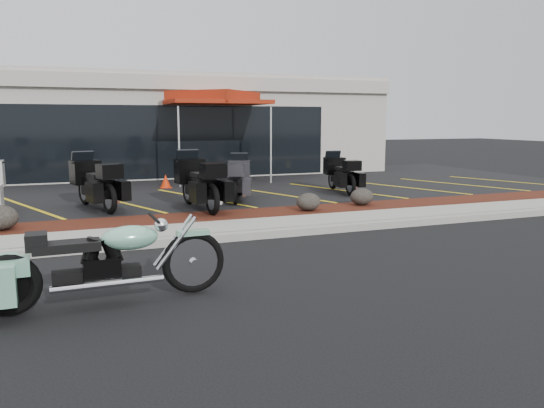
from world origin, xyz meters
name	(u,v)px	position (x,y,z in m)	size (l,w,h in m)	color
ground	(274,249)	(0.00, 0.00, 0.00)	(90.00, 90.00, 0.00)	black
curb	(258,234)	(0.00, 0.90, 0.07)	(24.00, 0.25, 0.15)	gray
sidewalk	(247,228)	(0.00, 1.60, 0.07)	(24.00, 1.20, 0.15)	gray
mulch_bed	(231,218)	(0.00, 2.80, 0.08)	(24.00, 1.20, 0.16)	#34160B
upper_lot	(184,189)	(0.00, 8.20, 0.07)	(26.00, 9.60, 0.15)	black
dealership_building	(153,127)	(0.00, 14.47, 2.01)	(18.00, 8.16, 4.00)	#A39D94
boulder_mid	(308,202)	(1.86, 2.62, 0.37)	(0.59, 0.49, 0.42)	black
boulder_right	(362,197)	(3.47, 2.89, 0.37)	(0.60, 0.50, 0.43)	black
hero_cruiser	(193,253)	(-1.89, -1.94, 0.55)	(3.13, 0.79, 1.10)	#7EC4A1
touring_black_front	(84,178)	(-3.06, 5.47, 0.83)	(2.35, 0.90, 1.37)	black
touring_black_mid	(188,177)	(-0.58, 4.61, 0.85)	(2.42, 0.92, 1.41)	black
touring_grey	(240,175)	(1.07, 5.55, 0.77)	(2.12, 0.81, 1.23)	#2D2C31
touring_black_rear	(333,170)	(4.23, 5.98, 0.75)	(2.07, 0.79, 1.20)	black
traffic_cone	(166,181)	(-0.57, 8.21, 0.36)	(0.33, 0.33, 0.42)	red
popup_canopy	(214,100)	(1.46, 9.81, 2.99)	(3.74, 3.74, 3.12)	silver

